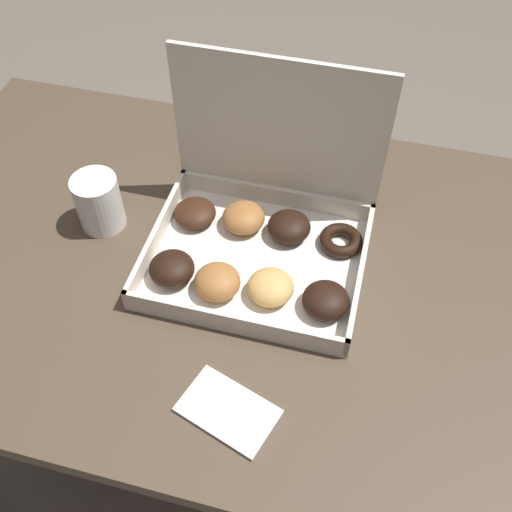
# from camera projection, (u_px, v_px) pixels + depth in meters

# --- Properties ---
(ground_plane) EXTENTS (8.00, 8.00, 0.00)m
(ground_plane) POSITION_uv_depth(u_px,v_px,m) (238.00, 445.00, 1.55)
(ground_plane) COLOR #6B6054
(dining_table) EXTENTS (1.17, 0.74, 0.76)m
(dining_table) POSITION_uv_depth(u_px,v_px,m) (229.00, 302.00, 1.05)
(dining_table) COLOR #4C3D2D
(dining_table) RESTS_ON ground_plane
(donut_box) EXTENTS (0.34, 0.28, 0.28)m
(donut_box) POSITION_uv_depth(u_px,v_px,m) (259.00, 229.00, 0.94)
(donut_box) COLOR silver
(donut_box) RESTS_ON dining_table
(coffee_mug) EXTENTS (0.07, 0.07, 0.10)m
(coffee_mug) POSITION_uv_depth(u_px,v_px,m) (98.00, 201.00, 0.98)
(coffee_mug) COLOR white
(coffee_mug) RESTS_ON dining_table
(paper_napkin) EXTENTS (0.14, 0.11, 0.01)m
(paper_napkin) POSITION_uv_depth(u_px,v_px,m) (228.00, 411.00, 0.79)
(paper_napkin) COLOR white
(paper_napkin) RESTS_ON dining_table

